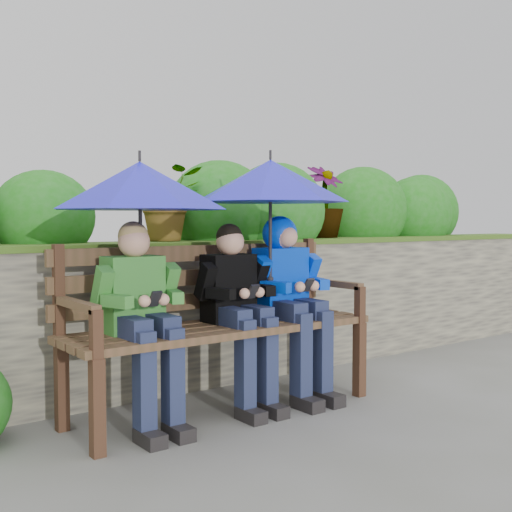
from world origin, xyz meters
TOP-DOWN VIEW (x-y plane):
  - ground at (0.00, 0.00)m, footprint 60.00×60.00m
  - garden_backdrop at (0.03, 1.61)m, footprint 8.00×2.86m
  - park_bench at (-0.28, 0.14)m, footprint 1.98×0.58m
  - boy_left at (-0.84, 0.05)m, footprint 0.48×0.56m
  - boy_middle at (-0.18, 0.05)m, footprint 0.47×0.55m
  - boy_right at (0.24, 0.06)m, footprint 0.51×0.61m
  - umbrella_left at (-0.81, 0.10)m, footprint 0.99×0.99m
  - umbrella_right at (0.08, 0.05)m, footprint 1.00×1.00m

SIDE VIEW (x-z plane):
  - ground at x=0.00m, z-range 0.00..0.00m
  - park_bench at x=-0.28m, z-range 0.07..1.12m
  - garden_backdrop at x=0.03m, z-range -0.24..1.48m
  - boy_middle at x=-0.18m, z-range 0.09..1.25m
  - boy_left at x=-0.84m, z-range 0.09..1.26m
  - boy_right at x=0.24m, z-range 0.13..1.34m
  - umbrella_left at x=-0.81m, z-range 0.97..1.78m
  - umbrella_right at x=0.08m, z-range 1.01..1.85m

